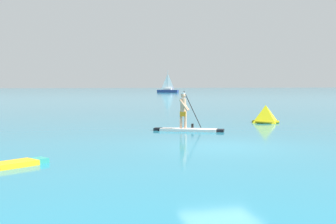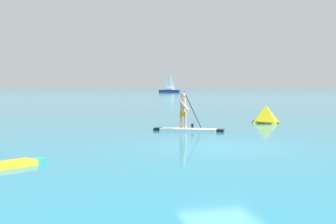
{
  "view_description": "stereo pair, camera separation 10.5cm",
  "coord_description": "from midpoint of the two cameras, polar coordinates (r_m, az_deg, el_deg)",
  "views": [
    {
      "loc": [
        -5.29,
        -13.75,
        2.09
      ],
      "look_at": [
        -0.35,
        5.96,
        0.8
      ],
      "focal_mm": 47.46,
      "sensor_mm": 36.0,
      "label": 1
    },
    {
      "loc": [
        -5.19,
        -13.78,
        2.09
      ],
      "look_at": [
        -0.35,
        5.96,
        0.8
      ],
      "focal_mm": 47.46,
      "sensor_mm": 36.0,
      "label": 2
    }
  ],
  "objects": [
    {
      "name": "paddleboarder_mid_center",
      "position": [
        19.72,
        2.64,
        -1.45
      ],
      "size": [
        2.99,
        1.78,
        1.81
      ],
      "rotation": [
        0.0,
        0.0,
        -0.46
      ],
      "color": "white",
      "rests_on": "ground"
    },
    {
      "name": "sailboat_right_horizon",
      "position": [
        110.08,
        0.24,
        2.9
      ],
      "size": [
        5.09,
        4.02,
        5.56
      ],
      "rotation": [
        0.0,
        0.0,
        2.54
      ],
      "color": "navy",
      "rests_on": "ground"
    },
    {
      "name": "ground",
      "position": [
        14.88,
        7.01,
        -4.47
      ],
      "size": [
        440.0,
        440.0,
        0.0
      ],
      "primitive_type": "plane",
      "color": "teal"
    },
    {
      "name": "race_marker_buoy",
      "position": [
        24.5,
        12.6,
        -0.38
      ],
      "size": [
        1.47,
        1.47,
        0.96
      ],
      "color": "yellow",
      "rests_on": "ground"
    }
  ]
}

